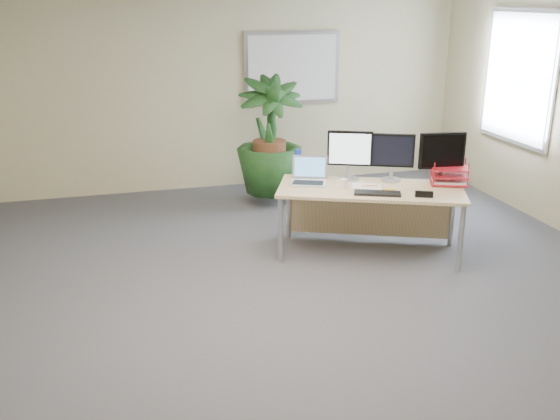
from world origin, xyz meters
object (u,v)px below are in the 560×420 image
object	(u,v)px
desk	(370,199)
floor_plant	(269,145)
monitor_left	(350,152)
laptop	(309,176)
monitor_right	(392,154)

from	to	relation	value
desk	floor_plant	world-z (taller)	floor_plant
monitor_left	laptop	xyz separation A→B (m)	(-0.42, 0.02, -0.23)
monitor_left	monitor_right	xyz separation A→B (m)	(0.40, -0.14, -0.01)
monitor_left	laptop	distance (m)	0.48
desk	monitor_right	world-z (taller)	monitor_right
monitor_right	laptop	world-z (taller)	monitor_right
floor_plant	monitor_right	world-z (taller)	floor_plant
floor_plant	monitor_left	distance (m)	1.56
floor_plant	laptop	xyz separation A→B (m)	(0.03, -1.45, -0.00)
desk	monitor_left	bearing A→B (deg)	122.50
monitor_right	floor_plant	bearing A→B (deg)	117.68
laptop	floor_plant	bearing A→B (deg)	91.24
desk	floor_plant	size ratio (longest dim) A/B	1.29
desk	floor_plant	bearing A→B (deg)	109.31
floor_plant	laptop	world-z (taller)	floor_plant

